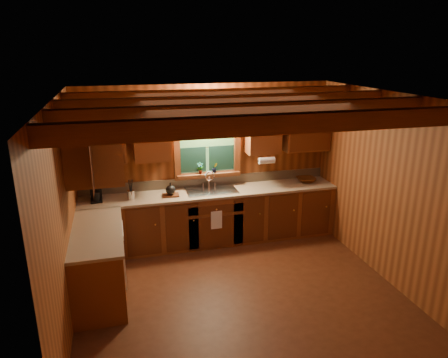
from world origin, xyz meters
name	(u,v)px	position (x,y,z in m)	size (l,w,h in m)	color
room	(240,201)	(0.00, 0.00, 1.30)	(4.20, 4.20, 4.20)	#4D2512
ceiling_beams	(242,106)	(0.00, 0.00, 2.49)	(4.20, 2.54, 0.18)	brown
base_cabinets	(186,228)	(-0.49, 1.28, 0.43)	(4.20, 2.22, 0.86)	brown
countertop	(186,201)	(-0.48, 1.29, 0.88)	(4.20, 2.24, 0.04)	tan
backsplash	(208,181)	(0.00, 1.89, 0.98)	(4.20, 0.02, 0.16)	tan
dishwasher_panel	(124,253)	(-1.47, 0.68, 0.43)	(0.02, 0.60, 0.80)	white
upper_cabinets	(177,139)	(-0.56, 1.42, 1.84)	(4.19, 1.77, 0.78)	brown
window	(207,150)	(0.00, 1.87, 1.53)	(1.12, 0.08, 1.00)	brown
window_sill	(208,174)	(0.00, 1.82, 1.12)	(1.06, 0.14, 0.04)	brown
wall_sconce	(209,112)	(0.00, 1.75, 2.16)	(0.45, 0.21, 0.17)	black
paper_towel_roll	(267,160)	(0.92, 1.53, 1.37)	(0.11, 0.11, 0.27)	white
dish_towel	(216,220)	(0.00, 1.26, 0.52)	(0.18, 0.01, 0.30)	white
sink	(211,193)	(0.00, 1.60, 0.86)	(0.82, 0.48, 0.43)	silver
coffee_maker	(96,192)	(-1.81, 1.60, 1.05)	(0.17, 0.22, 0.30)	black
utensil_crock	(131,194)	(-1.29, 1.55, 0.98)	(0.11, 0.11, 0.32)	silver
cutting_board	(171,195)	(-0.68, 1.53, 0.91)	(0.26, 0.18, 0.02)	#522611
teakettle	(171,190)	(-0.68, 1.53, 1.00)	(0.15, 0.15, 0.19)	black
wicker_basket	(306,180)	(1.70, 1.63, 0.94)	(0.32, 0.32, 0.08)	#48230C
potted_plant_left	(200,168)	(-0.14, 1.82, 1.24)	(0.11, 0.07, 0.20)	#522611
potted_plant_right	(215,168)	(0.11, 1.82, 1.23)	(0.09, 0.08, 0.17)	#522611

